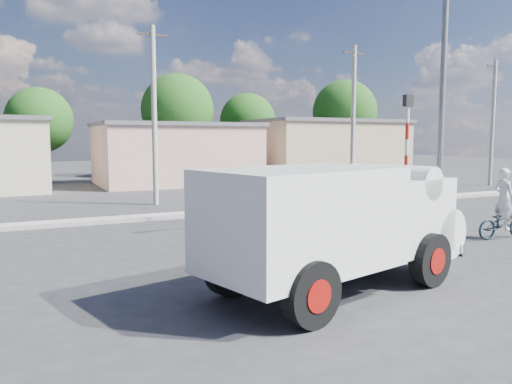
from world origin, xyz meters
name	(u,v)px	position (x,y,z in m)	size (l,w,h in m)	color
ground_plane	(350,255)	(0.00, 0.00, 0.00)	(120.00, 120.00, 0.00)	#29292C
median	(230,212)	(0.00, 8.00, 0.08)	(40.00, 0.80, 0.16)	#99968E
truck	(342,221)	(-1.95, -2.32, 1.38)	(6.37, 3.58, 2.49)	black
bicycle	(502,223)	(5.45, -0.26, 0.49)	(0.65, 1.86, 0.98)	black
cyclist	(503,208)	(5.45, -0.26, 0.93)	(0.68, 0.44, 1.85)	silver
car_cream	(256,178)	(5.12, 16.15, 0.66)	(1.40, 4.02, 1.32)	#E9E9CB
car_red	(363,173)	(13.55, 16.84, 0.65)	(1.54, 3.84, 1.31)	#A4172A
traffic_pole	(406,152)	(3.20, 1.50, 2.59)	(0.28, 0.18, 4.36)	red
streetlight	(439,75)	(4.14, 1.20, 4.96)	(2.34, 0.22, 9.00)	slate
building_row	(163,152)	(1.10, 22.00, 2.13)	(37.80, 7.30, 4.44)	#C0B691
tree_row	(173,114)	(3.76, 28.45, 4.99)	(43.62, 7.43, 8.42)	#38281E
utility_poles	(259,117)	(3.25, 12.00, 4.07)	(35.40, 0.24, 8.00)	#99968E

